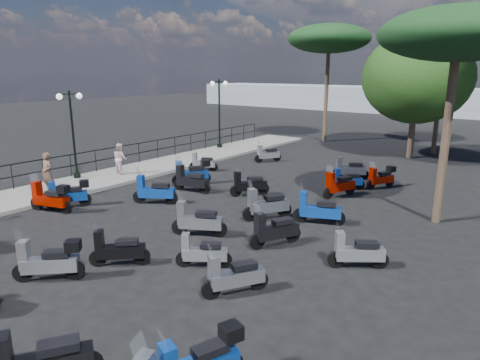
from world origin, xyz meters
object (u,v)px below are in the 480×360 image
Objects in this scene: scooter_19 at (266,205)px; scooter_10 at (267,154)px; lamp_post_2 at (219,109)px; scooter_12 at (49,261)px; pedestrian_far at (120,158)px; pine_3 at (458,35)px; scooter_27 at (381,178)px; scooter_26 at (318,210)px; scooter_7 at (154,191)px; scooter_15 at (347,180)px; pine_2 at (329,39)px; scooter_4 at (203,163)px; woman at (47,173)px; scooter_18 at (202,253)px; scooter_14 at (198,221)px; scooter_25 at (274,230)px; lamp_post_1 at (73,129)px; scooter_9 at (192,173)px; scooter_20 at (339,185)px; scooter_3 at (191,180)px; scooter_24 at (357,252)px; scooter_1 at (50,198)px; scooter_8 at (249,185)px; scooter_17 at (234,276)px; scooter_21 at (350,169)px; broadleaf_tree at (417,78)px; pine_0 at (447,33)px; scooter_13 at (118,250)px; scooter_2 at (68,194)px.

scooter_10 is at bearing -24.85° from scooter_19.
lamp_post_2 reaches higher than scooter_12.
pedestrian_far is 1.04× the size of scooter_10.
pine_3 is at bearing -173.28° from scooter_10.
scooter_26 is at bearing 116.17° from scooter_27.
scooter_7 is 8.33m from scooter_15.
scooter_4 is at bearing -93.20° from pine_2.
woman is 1.33× the size of scooter_18.
scooter_14 is 2.49m from scooter_25.
scooter_14 is (9.34, -1.66, -1.97)m from lamp_post_1.
scooter_26 is (6.16, 1.85, -0.01)m from scooter_7.
scooter_9 reaches higher than scooter_20.
pine_3 reaches higher than scooter_18.
scooter_24 is at bearing -118.37° from scooter_3.
pine_2 is (-5.29, 19.37, 6.71)m from scooter_14.
pine_2 is (-4.39, 23.81, 6.69)m from scooter_12.
lamp_post_1 is 3.16× the size of scooter_18.
scooter_1 is at bearing 128.03° from pedestrian_far.
scooter_18 is (1.62, -1.58, -0.08)m from scooter_14.
lamp_post_2 is at bearing -72.25° from pedestrian_far.
scooter_17 is at bearing 159.94° from scooter_8.
scooter_18 is 0.75× the size of scooter_20.
pine_2 is (-6.12, 9.57, 6.73)m from scooter_21.
scooter_3 reaches higher than scooter_27.
broadleaf_tree is (5.24, 15.43, 4.18)m from scooter_7.
scooter_24 is at bearing -169.41° from scooter_9.
scooter_8 is 0.93× the size of scooter_21.
scooter_12 is 0.16× the size of pine_0.
scooter_9 is (1.44, 6.02, 0.01)m from scooter_1.
woman is at bearing -117.92° from pine_0.
scooter_27 is at bearing -58.63° from scooter_12.
scooter_13 is 0.18× the size of pine_3.
scooter_7 is 3.93m from scooter_14.
scooter_1 is 1.35× the size of scooter_18.
scooter_9 is 1.00× the size of scooter_14.
scooter_21 is 6.73m from scooter_26.
scooter_13 is at bearing 89.43° from scooter_18.
scooter_25 reaches higher than scooter_15.
pine_2 reaches higher than scooter_9.
pine_2 is at bearing -20.15° from scooter_1.
scooter_2 is 0.99× the size of scooter_17.
lamp_post_1 is 3.15× the size of scooter_13.
scooter_27 is 0.17× the size of pine_0.
pine_3 is (3.26, -12.98, -1.01)m from pine_0.
scooter_4 is 1.13× the size of scooter_15.
scooter_19 is (6.78, 4.18, -0.02)m from scooter_1.
scooter_18 is (2.52, 2.86, -0.10)m from scooter_12.
scooter_12 is at bearing -47.75° from lamp_post_2.
scooter_2 is 0.18× the size of pine_2.
scooter_9 is 1.19× the size of scooter_12.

